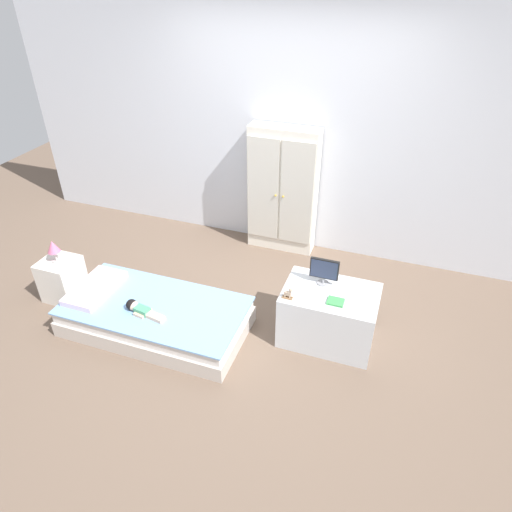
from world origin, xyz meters
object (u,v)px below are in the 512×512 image
Objects in this scene: doll at (138,308)px; tv_stand at (329,315)px; nightstand at (62,279)px; rocking_horse_toy at (288,294)px; table_lamp at (53,248)px; book_green at (336,302)px; wardrobe at (282,191)px; tv_monitor at (324,270)px; bed at (156,316)px.

tv_stand reaches higher than doll.
rocking_horse_toy is at bearing 2.27° from nightstand.
book_green is (2.61, 0.16, -0.06)m from table_lamp.
table_lamp is 0.28× the size of tv_stand.
nightstand is at bearing 167.35° from doll.
tv_stand is at bearing 6.35° from nightstand.
nightstand is 2.41m from wardrobe.
bed is at bearing -161.06° from tv_monitor.
wardrobe reaches higher than table_lamp.
table_lamp reaches higher than nightstand.
bed is 1.17m from table_lamp.
wardrobe is 1.61m from tv_stand.
book_green is (2.61, 0.16, 0.31)m from nightstand.
bed is 1.25m from rocking_horse_toy.
tv_stand is at bearing -44.92° from tv_monitor.
table_lamp reaches higher than doll.
doll is at bearing -121.92° from bed.
nightstand is 1.90× the size of table_lamp.
table_lamp is 2.09× the size of rocking_horse_toy.
doll is at bearing -166.49° from book_green.
tv_monitor is at bearing 52.15° from rocking_horse_toy.
doll is at bearing -12.65° from nightstand.
book_green is at bearing 3.59° from nightstand.
bed is 1.16× the size of wardrobe.
book_green is at bearing -54.57° from tv_monitor.
book_green reaches higher than doll.
wardrobe reaches higher than bed.
doll is 2.95× the size of book_green.
tv_monitor is at bearing -59.18° from wardrobe.
rocking_horse_toy reaches higher than book_green.
table_lamp is at bearing 174.70° from bed.
wardrobe reaches higher than rocking_horse_toy.
nightstand reaches higher than doll.
wardrobe is 1.69m from book_green.
tv_monitor is at bearing 22.29° from doll.
rocking_horse_toy reaches higher than nightstand.
wardrobe is at bearing 68.93° from bed.
tv_stand is (2.55, 0.28, 0.04)m from nightstand.
nightstand is at bearing -176.41° from book_green.
nightstand is 0.36m from table_lamp.
tv_stand is (1.55, 0.51, -0.05)m from doll.
doll is 1.60× the size of tv_monitor.
table_lamp is at bearing -176.41° from book_green.
bed is at bearing -5.30° from nightstand.
tv_monitor is 0.29m from book_green.
doll is 1.30m from rocking_horse_toy.
rocking_horse_toy reaches higher than bed.
nightstand is (-1.08, 0.10, 0.08)m from bed.
doll is 1.62m from tv_monitor.
wardrobe is at bearing 120.82° from tv_monitor.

